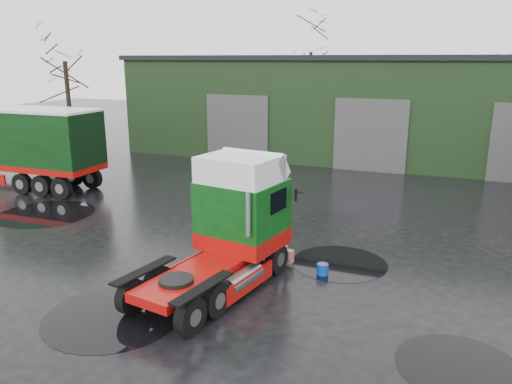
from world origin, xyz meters
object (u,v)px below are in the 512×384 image
wash_bucket (323,269)px  tree_back_b (510,90)px  hero_tractor (209,230)px  warehouse (386,105)px  tree_back_a (310,74)px  tree_left (67,88)px

wash_bucket → tree_back_b: tree_back_b is taller
tree_back_b → hero_tractor: bearing=-106.1°
warehouse → tree_back_a: bearing=128.7°
warehouse → tree_back_a: size_ratio=3.41×
warehouse → hero_tractor: size_ratio=5.69×
hero_tractor → tree_back_b: 34.09m
wash_bucket → tree_back_a: bearing=106.6°
tree_left → tree_back_a: 21.10m
warehouse → tree_back_a: 12.90m
wash_bucket → tree_back_b: bearing=77.2°
wash_bucket → tree_left: bearing=148.1°
tree_left → tree_back_b: 32.45m
hero_tractor → tree_left: tree_left is taller
warehouse → tree_back_b: bearing=51.3°
wash_bucket → tree_back_a: tree_back_a is taller
tree_back_a → warehouse: bearing=-51.3°
warehouse → tree_left: 20.64m
hero_tractor → tree_left: size_ratio=0.67×
hero_tractor → tree_back_b: size_ratio=0.76×
tree_back_a → tree_back_b: size_ratio=1.27×
tree_left → wash_bucket: bearing=-31.9°
wash_bucket → tree_left: (-20.09, 12.51, 4.09)m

